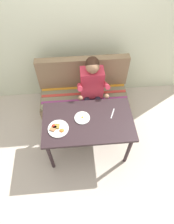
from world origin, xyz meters
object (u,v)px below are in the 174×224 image
at_px(couch, 84,97).
at_px(plate_eggs, 82,118).
at_px(plate_breakfast, 58,128).
at_px(person, 92,87).
at_px(fork, 113,113).
at_px(table, 88,124).

relative_size(couch, plate_eggs, 7.04).
relative_size(couch, plate_breakfast, 5.45).
height_order(couch, person, person).
height_order(person, fork, person).
bearing_deg(plate_breakfast, couch, 65.36).
distance_m(table, couch, 0.83).
relative_size(table, couch, 0.83).
distance_m(couch, plate_eggs, 0.83).
xyz_separation_m(plate_breakfast, plate_eggs, (0.32, 0.14, -0.00)).
bearing_deg(plate_eggs, couch, 84.24).
height_order(person, plate_eggs, person).
bearing_deg(couch, plate_eggs, -95.76).
xyz_separation_m(couch, plate_eggs, (-0.07, -0.72, 0.41)).
distance_m(person, plate_eggs, 0.58).
bearing_deg(table, plate_breakfast, -166.56).
xyz_separation_m(table, couch, (0.00, 0.76, -0.32)).
height_order(plate_breakfast, fork, plate_breakfast).
bearing_deg(person, plate_breakfast, -126.77).
height_order(table, plate_breakfast, plate_breakfast).
bearing_deg(fork, person, 137.28).
bearing_deg(plate_breakfast, table, 13.44).
xyz_separation_m(table, fork, (0.34, 0.09, 0.08)).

